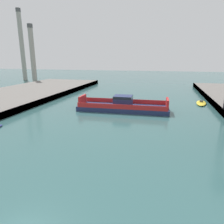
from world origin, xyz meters
name	(u,v)px	position (x,y,z in m)	size (l,w,h in m)	color
chain_ferry	(123,106)	(0.37, 38.66, 1.10)	(22.25, 7.60, 3.65)	navy
moored_boat_mid_left	(201,103)	(20.37, 51.19, 0.27)	(3.62, 8.12, 1.02)	yellow
smokestack_distant_a	(32,52)	(-57.22, 87.26, 15.57)	(2.67, 2.67, 29.12)	#9E998E
smokestack_distant_b	(22,43)	(-70.12, 96.72, 20.50)	(2.61, 2.61, 38.92)	#9E998E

